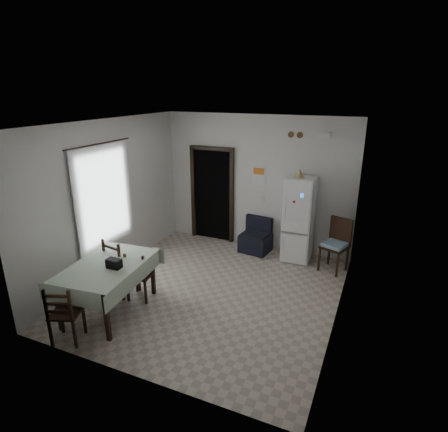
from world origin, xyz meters
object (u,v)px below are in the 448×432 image
at_px(fridge, 299,219).
at_px(navy_seat, 256,235).
at_px(dining_chair_near_head, 66,312).
at_px(corner_chair, 334,246).
at_px(dining_chair_far_right, 140,275).
at_px(dining_table, 109,288).
at_px(dining_chair_far_left, 122,266).

xyz_separation_m(fridge, navy_seat, (-0.91, 0.00, -0.51)).
xyz_separation_m(navy_seat, dining_chair_near_head, (-1.42, -3.97, 0.09)).
bearing_deg(corner_chair, dining_chair_far_right, -120.64).
height_order(navy_seat, dining_table, dining_table).
xyz_separation_m(corner_chair, dining_chair_near_head, (-3.11, -3.71, -0.07)).
bearing_deg(dining_table, dining_chair_near_head, -99.12).
bearing_deg(dining_table, corner_chair, 36.87).
distance_m(fridge, dining_table, 3.89).
relative_size(navy_seat, dining_chair_far_left, 0.72).
xyz_separation_m(navy_seat, dining_chair_far_right, (-1.15, -2.61, 0.07)).
height_order(dining_table, dining_chair_far_left, dining_chair_far_left).
bearing_deg(dining_chair_far_right, dining_chair_far_left, -12.62).
bearing_deg(dining_chair_far_right, fridge, -137.69).
bearing_deg(dining_chair_far_left, dining_chair_far_right, -173.40).
height_order(corner_chair, dining_chair_far_right, corner_chair).
relative_size(navy_seat, dining_chair_near_head, 0.81).
xyz_separation_m(fridge, dining_chair_far_right, (-2.06, -2.61, -0.44)).
distance_m(dining_table, dining_chair_near_head, 0.85).
distance_m(dining_chair_far_left, dining_chair_far_right, 0.40).
bearing_deg(dining_chair_far_left, dining_table, 117.23).
distance_m(navy_seat, dining_chair_near_head, 4.21).
height_order(dining_table, dining_chair_near_head, dining_chair_near_head).
bearing_deg(fridge, corner_chair, -18.69).
distance_m(dining_chair_far_left, dining_chair_near_head, 1.39).
relative_size(navy_seat, corner_chair, 0.70).
bearing_deg(fridge, dining_chair_near_head, -120.52).
bearing_deg(dining_table, dining_chair_far_left, 101.21).
bearing_deg(dining_chair_far_left, fridge, -123.59).
xyz_separation_m(corner_chair, dining_table, (-3.06, -2.86, -0.12)).
distance_m(fridge, navy_seat, 1.04).
xyz_separation_m(fridge, dining_chair_far_left, (-2.45, -2.58, -0.36)).
distance_m(navy_seat, dining_table, 3.41).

